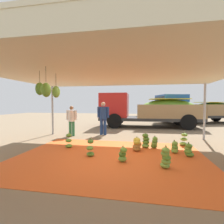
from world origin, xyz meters
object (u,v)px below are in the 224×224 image
at_px(banana_bunch_6, 123,155).
at_px(worker_0, 103,116).
at_px(cargo_truck_far, 196,109).
at_px(banana_bunch_7, 155,143).
at_px(banana_bunch_0, 184,140).
at_px(banana_bunch_9, 137,145).
at_px(banana_bunch_3, 175,147).
at_px(cargo_truck_main, 147,109).
at_px(banana_bunch_8, 146,141).
at_px(banana_bunch_5, 90,149).
at_px(banana_bunch_4, 166,158).
at_px(banana_bunch_2, 189,150).
at_px(banana_bunch_1, 69,141).
at_px(worker_1, 72,118).

height_order(banana_bunch_6, worker_0, worker_0).
xyz_separation_m(banana_bunch_6, cargo_truck_far, (5.11, 10.70, 1.00)).
bearing_deg(banana_bunch_6, banana_bunch_7, 58.61).
distance_m(banana_bunch_0, banana_bunch_9, 2.12).
height_order(banana_bunch_3, banana_bunch_6, banana_bunch_6).
distance_m(cargo_truck_far, worker_0, 9.44).
bearing_deg(cargo_truck_main, banana_bunch_0, -75.89).
xyz_separation_m(cargo_truck_main, cargo_truck_far, (4.27, 3.18, -0.04)).
xyz_separation_m(banana_bunch_0, banana_bunch_8, (-1.49, -0.60, 0.02)).
bearing_deg(banana_bunch_5, banana_bunch_4, -14.98).
bearing_deg(banana_bunch_2, banana_bunch_4, -126.99).
distance_m(banana_bunch_1, banana_bunch_3, 3.78).
relative_size(banana_bunch_4, banana_bunch_7, 1.26).
distance_m(banana_bunch_2, worker_0, 4.75).
relative_size(banana_bunch_2, banana_bunch_3, 1.02).
relative_size(banana_bunch_3, banana_bunch_8, 0.78).
bearing_deg(banana_bunch_0, banana_bunch_8, -158.18).
relative_size(banana_bunch_7, banana_bunch_8, 0.82).
distance_m(banana_bunch_6, worker_1, 4.59).
bearing_deg(banana_bunch_5, banana_bunch_9, 31.15).
bearing_deg(banana_bunch_6, banana_bunch_9, 72.63).
xyz_separation_m(banana_bunch_3, cargo_truck_main, (-0.77, 6.38, 1.05)).
distance_m(banana_bunch_5, banana_bunch_7, 2.44).
bearing_deg(banana_bunch_1, banana_bunch_3, -0.43).
height_order(banana_bunch_6, worker_1, worker_1).
height_order(banana_bunch_7, cargo_truck_far, cargo_truck_far).
bearing_deg(worker_0, banana_bunch_6, -69.24).
bearing_deg(banana_bunch_1, banana_bunch_6, -28.29).
xyz_separation_m(banana_bunch_1, banana_bunch_7, (3.16, 0.46, -0.03)).
relative_size(banana_bunch_5, banana_bunch_8, 1.03).
bearing_deg(banana_bunch_3, banana_bunch_9, 178.97).
height_order(banana_bunch_0, banana_bunch_4, banana_bunch_4).
bearing_deg(worker_1, banana_bunch_2, -27.00).
height_order(banana_bunch_6, banana_bunch_8, banana_bunch_8).
height_order(banana_bunch_3, cargo_truck_far, cargo_truck_far).
distance_m(banana_bunch_4, cargo_truck_far, 11.71).
xyz_separation_m(banana_bunch_6, cargo_truck_main, (0.85, 7.52, 1.05)).
xyz_separation_m(banana_bunch_4, banana_bunch_5, (-2.19, 0.59, -0.01)).
bearing_deg(cargo_truck_main, worker_1, -133.09).
distance_m(banana_bunch_0, cargo_truck_far, 8.97).
height_order(banana_bunch_4, banana_bunch_8, banana_bunch_4).
relative_size(banana_bunch_6, banana_bunch_9, 0.92).
relative_size(banana_bunch_3, cargo_truck_far, 0.06).
bearing_deg(banana_bunch_8, worker_1, 155.46).
height_order(banana_bunch_7, worker_0, worker_0).
relative_size(banana_bunch_5, worker_0, 0.33).
xyz_separation_m(banana_bunch_7, worker_1, (-4.02, 1.75, 0.69)).
height_order(banana_bunch_9, worker_0, worker_0).
relative_size(cargo_truck_far, worker_0, 4.32).
distance_m(banana_bunch_5, worker_1, 3.71).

